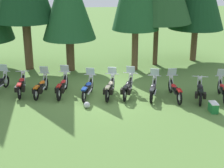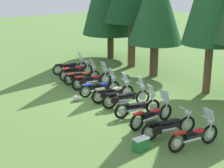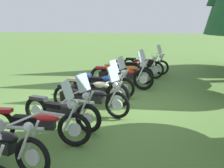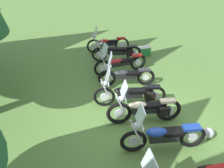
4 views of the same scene
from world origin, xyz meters
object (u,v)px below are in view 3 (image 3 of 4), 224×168
object	(u,v)px
motorcycle_0	(146,64)
motorcycle_7	(62,110)
motorcycle_3	(120,76)
motorcycle_5	(94,89)
motorcycle_2	(126,71)
motorcycle_1	(135,67)
motorcycle_4	(104,83)
dropped_helmet	(63,90)
motorcycle_6	(88,97)
motorcycle_8	(37,123)

from	to	relation	value
motorcycle_0	motorcycle_7	xyz separation A→B (m)	(7.80, -1.54, -0.02)
motorcycle_3	motorcycle_5	world-z (taller)	motorcycle_3
motorcycle_2	motorcycle_5	world-z (taller)	motorcycle_5
motorcycle_1	motorcycle_2	distance (m)	1.04
motorcycle_3	motorcycle_5	xyz separation A→B (m)	(2.39, -0.47, 0.00)
motorcycle_2	motorcycle_4	bearing A→B (deg)	-88.33
motorcycle_5	dropped_helmet	distance (m)	1.84
motorcycle_5	motorcycle_6	size ratio (longest dim) A/B	0.96
motorcycle_5	motorcycle_7	xyz separation A→B (m)	(2.12, -0.32, -0.03)
motorcycle_0	motorcycle_5	xyz separation A→B (m)	(5.68, -1.22, 0.02)
motorcycle_2	dropped_helmet	bearing A→B (deg)	-117.37
motorcycle_7	motorcycle_4	bearing A→B (deg)	100.37
motorcycle_0	motorcycle_6	size ratio (longest dim) A/B	0.95
motorcycle_3	motorcycle_7	bearing A→B (deg)	-90.43
motorcycle_4	motorcycle_7	bearing A→B (deg)	-82.37
motorcycle_6	motorcycle_3	bearing A→B (deg)	100.72
motorcycle_2	motorcycle_3	distance (m)	1.08
motorcycle_1	dropped_helmet	world-z (taller)	motorcycle_1
motorcycle_3	motorcycle_4	world-z (taller)	motorcycle_3
motorcycle_1	motorcycle_6	xyz separation A→B (m)	(5.39, -0.79, -0.01)
motorcycle_4	motorcycle_8	world-z (taller)	motorcycle_8
motorcycle_0	motorcycle_1	bearing A→B (deg)	-91.98
motorcycle_4	dropped_helmet	xyz separation A→B (m)	(-0.09, -1.45, -0.32)
motorcycle_8	dropped_helmet	distance (m)	4.46
motorcycle_3	motorcycle_8	world-z (taller)	motorcycle_3
motorcycle_1	motorcycle_5	world-z (taller)	motorcycle_5
motorcycle_0	motorcycle_7	size ratio (longest dim) A/B	1.04
motorcycle_1	motorcycle_6	size ratio (longest dim) A/B	1.03
motorcycle_7	motorcycle_8	size ratio (longest dim) A/B	0.89
motorcycle_0	motorcycle_2	world-z (taller)	motorcycle_2
motorcycle_6	motorcycle_5	bearing A→B (deg)	110.71
motorcycle_0	motorcycle_3	world-z (taller)	motorcycle_3
motorcycle_7	dropped_helmet	distance (m)	3.49
motorcycle_5	motorcycle_6	xyz separation A→B (m)	(0.91, 0.04, -0.00)
motorcycle_2	motorcycle_3	size ratio (longest dim) A/B	0.90
motorcycle_2	motorcycle_6	world-z (taller)	motorcycle_6
motorcycle_0	motorcycle_3	bearing A→B (deg)	-86.70
motorcycle_1	motorcycle_3	world-z (taller)	motorcycle_3
motorcycle_8	motorcycle_1	bearing A→B (deg)	80.13
motorcycle_8	motorcycle_4	bearing A→B (deg)	81.93
motorcycle_0	motorcycle_8	bearing A→B (deg)	-85.03
motorcycle_0	motorcycle_6	world-z (taller)	motorcycle_6
motorcycle_0	motorcycle_1	xyz separation A→B (m)	(1.20, -0.39, 0.02)
motorcycle_5	motorcycle_8	bearing A→B (deg)	-84.17
motorcycle_8	dropped_helmet	size ratio (longest dim) A/B	8.01
motorcycle_0	motorcycle_2	size ratio (longest dim) A/B	1.00
motorcycle_4	motorcycle_3	bearing A→B (deg)	88.61
motorcycle_6	dropped_helmet	size ratio (longest dim) A/B	7.83
motorcycle_3	motorcycle_7	size ratio (longest dim) A/B	1.15
motorcycle_0	motorcycle_6	xyz separation A→B (m)	(6.59, -1.18, 0.01)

